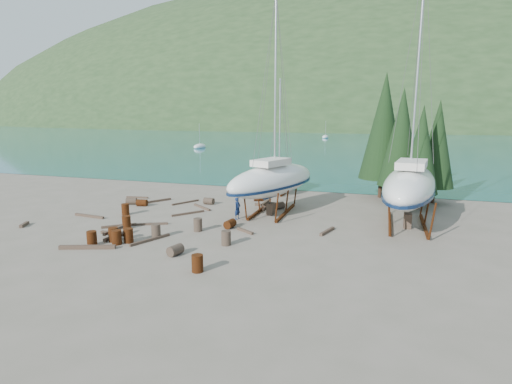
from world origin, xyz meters
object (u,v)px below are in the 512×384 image
(large_sailboat_near, at_px, (273,180))
(small_sailboat_shore, at_px, (278,174))
(large_sailboat_far, at_px, (410,185))
(worker, at_px, (238,208))

(large_sailboat_near, height_order, small_sailboat_shore, large_sailboat_near)
(large_sailboat_far, height_order, worker, large_sailboat_far)
(large_sailboat_far, bearing_deg, small_sailboat_shore, 150.60)
(worker, bearing_deg, small_sailboat_shore, 13.55)
(large_sailboat_near, xyz_separation_m, worker, (-1.98, -2.64, -1.87))
(large_sailboat_far, bearing_deg, large_sailboat_near, -175.91)
(large_sailboat_near, bearing_deg, worker, -107.99)
(large_sailboat_near, distance_m, worker, 3.79)
(worker, bearing_deg, large_sailboat_far, -66.01)
(large_sailboat_far, bearing_deg, worker, -162.77)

